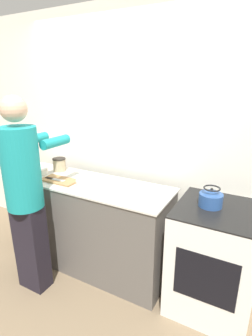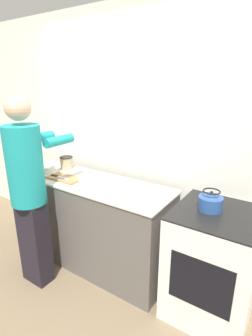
{
  "view_description": "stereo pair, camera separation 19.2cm",
  "coord_description": "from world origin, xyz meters",
  "px_view_note": "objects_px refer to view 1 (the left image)",
  "views": [
    {
      "loc": [
        1.13,
        -1.64,
        1.88
      ],
      "look_at": [
        0.14,
        0.19,
        1.19
      ],
      "focal_mm": 28.0,
      "sensor_mm": 36.0,
      "label": 1
    },
    {
      "loc": [
        1.3,
        -1.54,
        1.88
      ],
      "look_at": [
        0.14,
        0.19,
        1.19
      ],
      "focal_mm": 28.0,
      "sensor_mm": 36.0,
      "label": 2
    }
  ],
  "objects_px": {
    "knife": "(54,179)",
    "kettle": "(211,198)",
    "cutting_board": "(60,180)",
    "bowl_prep": "(39,171)",
    "oven": "(213,258)",
    "canister_jar": "(59,165)",
    "person": "(25,191)"
  },
  "relations": [
    {
      "from": "oven",
      "to": "cutting_board",
      "type": "xyz_separation_m",
      "value": [
        -1.5,
        -0.15,
        0.48
      ]
    },
    {
      "from": "cutting_board",
      "to": "bowl_prep",
      "type": "distance_m",
      "value": 0.35
    },
    {
      "from": "oven",
      "to": "canister_jar",
      "type": "distance_m",
      "value": 1.8
    },
    {
      "from": "canister_jar",
      "to": "person",
      "type": "bearing_deg",
      "value": -72.96
    },
    {
      "from": "cutting_board",
      "to": "bowl_prep",
      "type": "bearing_deg",
      "value": 170.91
    },
    {
      "from": "oven",
      "to": "kettle",
      "type": "distance_m",
      "value": 0.54
    },
    {
      "from": "cutting_board",
      "to": "canister_jar",
      "type": "bearing_deg",
      "value": 131.61
    },
    {
      "from": "cutting_board",
      "to": "knife",
      "type": "xyz_separation_m",
      "value": [
        -0.05,
        -0.02,
        0.01
      ]
    },
    {
      "from": "knife",
      "to": "kettle",
      "type": "height_order",
      "value": "kettle"
    },
    {
      "from": "kettle",
      "to": "bowl_prep",
      "type": "xyz_separation_m",
      "value": [
        -1.77,
        -0.1,
        -0.03
      ]
    },
    {
      "from": "person",
      "to": "kettle",
      "type": "distance_m",
      "value": 1.55
    },
    {
      "from": "person",
      "to": "bowl_prep",
      "type": "height_order",
      "value": "person"
    },
    {
      "from": "kettle",
      "to": "canister_jar",
      "type": "distance_m",
      "value": 1.65
    },
    {
      "from": "knife",
      "to": "canister_jar",
      "type": "relative_size",
      "value": 1.61
    },
    {
      "from": "oven",
      "to": "person",
      "type": "xyz_separation_m",
      "value": [
        -1.52,
        -0.56,
        0.51
      ]
    },
    {
      "from": "cutting_board",
      "to": "person",
      "type": "bearing_deg",
      "value": -92.31
    },
    {
      "from": "cutting_board",
      "to": "kettle",
      "type": "relative_size",
      "value": 2.01
    },
    {
      "from": "person",
      "to": "cutting_board",
      "type": "distance_m",
      "value": 0.41
    },
    {
      "from": "cutting_board",
      "to": "bowl_prep",
      "type": "xyz_separation_m",
      "value": [
        -0.34,
        0.05,
        0.02
      ]
    },
    {
      "from": "kettle",
      "to": "knife",
      "type": "bearing_deg",
      "value": -173.07
    },
    {
      "from": "oven",
      "to": "cutting_board",
      "type": "distance_m",
      "value": 1.58
    },
    {
      "from": "person",
      "to": "knife",
      "type": "xyz_separation_m",
      "value": [
        -0.03,
        0.38,
        -0.02
      ]
    },
    {
      "from": "oven",
      "to": "bowl_prep",
      "type": "height_order",
      "value": "bowl_prep"
    },
    {
      "from": "kettle",
      "to": "bowl_prep",
      "type": "bearing_deg",
      "value": -176.75
    },
    {
      "from": "cutting_board",
      "to": "bowl_prep",
      "type": "height_order",
      "value": "bowl_prep"
    },
    {
      "from": "person",
      "to": "oven",
      "type": "bearing_deg",
      "value": 20.09
    },
    {
      "from": "person",
      "to": "canister_jar",
      "type": "distance_m",
      "value": 0.68
    },
    {
      "from": "oven",
      "to": "bowl_prep",
      "type": "xyz_separation_m",
      "value": [
        -1.84,
        -0.09,
        0.5
      ]
    },
    {
      "from": "oven",
      "to": "canister_jar",
      "type": "relative_size",
      "value": 6.49
    },
    {
      "from": "oven",
      "to": "canister_jar",
      "type": "bearing_deg",
      "value": 176.76
    },
    {
      "from": "knife",
      "to": "canister_jar",
      "type": "distance_m",
      "value": 0.32
    },
    {
      "from": "person",
      "to": "canister_jar",
      "type": "relative_size",
      "value": 12.38
    }
  ]
}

